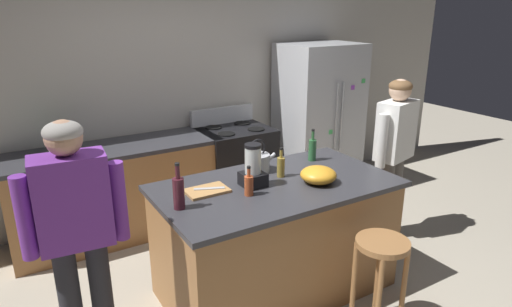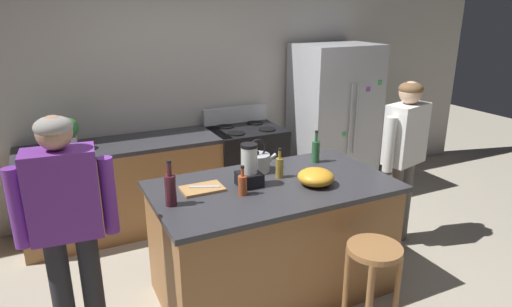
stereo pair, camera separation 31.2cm
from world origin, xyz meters
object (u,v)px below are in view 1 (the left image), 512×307
at_px(refrigerator, 318,119).
at_px(stove_range, 235,167).
at_px(kitchen_island, 276,237).
at_px(blender_appliance, 253,168).
at_px(bottle_cooking_sauce, 249,185).
at_px(tea_kettle, 257,162).
at_px(bottle_wine, 179,192).
at_px(bottle_vinegar, 281,166).
at_px(bottle_olive_oil, 312,149).
at_px(mixing_bowl, 318,175).
at_px(cutting_board, 207,191).
at_px(person_by_sink_right, 395,145).
at_px(potted_plant, 55,137).
at_px(chef_knife, 209,188).
at_px(bar_stool, 381,262).
at_px(person_by_island_left, 76,227).

xyz_separation_m(refrigerator, stove_range, (-1.13, 0.02, -0.42)).
bearing_deg(kitchen_island, blender_appliance, 162.22).
distance_m(refrigerator, bottle_cooking_sauce, 2.46).
xyz_separation_m(bottle_cooking_sauce, tea_kettle, (0.30, 0.38, 0.00)).
bearing_deg(bottle_wine, bottle_vinegar, 8.26).
distance_m(kitchen_island, bottle_olive_oil, 0.83).
xyz_separation_m(kitchen_island, refrigerator, (1.60, 1.50, 0.43)).
relative_size(stove_range, bottle_olive_oil, 3.96).
distance_m(kitchen_island, mixing_bowl, 0.60).
bearing_deg(cutting_board, blender_appliance, -11.05).
bearing_deg(person_by_sink_right, bottle_olive_oil, 172.30).
height_order(potted_plant, chef_knife, potted_plant).
xyz_separation_m(tea_kettle, cutting_board, (-0.53, -0.18, -0.07)).
xyz_separation_m(blender_appliance, bottle_vinegar, (0.28, 0.05, -0.05)).
distance_m(stove_range, person_by_sink_right, 1.73).
relative_size(bottle_wine, tea_kettle, 1.15).
relative_size(mixing_bowl, tea_kettle, 0.99).
distance_m(person_by_sink_right, cutting_board, 1.95).
bearing_deg(kitchen_island, bottle_olive_oil, 26.86).
distance_m(kitchen_island, refrigerator, 2.23).
relative_size(person_by_sink_right, tea_kettle, 5.65).
relative_size(refrigerator, bottle_wine, 5.60).
bearing_deg(potted_plant, bar_stool, -54.71).
distance_m(blender_appliance, bottle_cooking_sauce, 0.18).
height_order(refrigerator, person_by_island_left, refrigerator).
xyz_separation_m(refrigerator, mixing_bowl, (-1.32, -1.65, 0.09)).
relative_size(person_by_sink_right, cutting_board, 5.19).
height_order(bottle_wine, chef_knife, bottle_wine).
height_order(blender_appliance, chef_knife, blender_appliance).
bearing_deg(cutting_board, bottle_olive_oil, 8.29).
bearing_deg(person_by_island_left, bottle_wine, 3.72).
distance_m(stove_range, mixing_bowl, 1.76).
bearing_deg(bottle_wine, bottle_cooking_sauce, -5.74).
xyz_separation_m(kitchen_island, bar_stool, (0.34, -0.77, 0.08)).
bearing_deg(bottle_wine, chef_knife, 27.64).
distance_m(potted_plant, cutting_board, 1.64).
bearing_deg(mixing_bowl, chef_knife, 160.77).
relative_size(bottle_vinegar, cutting_board, 0.79).
height_order(stove_range, mixing_bowl, stove_range).
xyz_separation_m(bottle_cooking_sauce, bottle_wine, (-0.50, 0.05, 0.04)).
bearing_deg(blender_appliance, potted_plant, 127.01).
distance_m(refrigerator, bar_stool, 2.61).
bearing_deg(mixing_bowl, bar_stool, -84.18).
xyz_separation_m(stove_range, chef_knife, (-0.97, -1.40, 0.47)).
distance_m(bottle_olive_oil, bottle_cooking_sauce, 0.91).
relative_size(person_by_sink_right, bottle_cooking_sauce, 7.21).
distance_m(mixing_bowl, tea_kettle, 0.52).
height_order(blender_appliance, bottle_olive_oil, blender_appliance).
distance_m(stove_range, bottle_olive_oil, 1.36).
xyz_separation_m(bar_stool, tea_kettle, (-0.32, 1.07, 0.45)).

